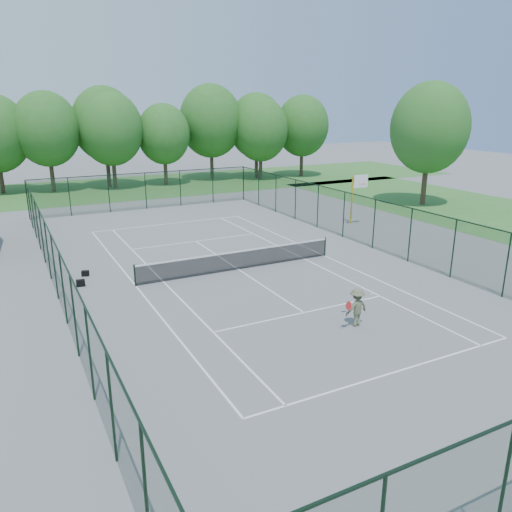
% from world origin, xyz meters
% --- Properties ---
extents(ground, '(140.00, 140.00, 0.00)m').
position_xyz_m(ground, '(0.00, 0.00, 0.00)').
color(ground, slate).
rests_on(ground, ground).
extents(grass_far, '(80.00, 16.00, 0.01)m').
position_xyz_m(grass_far, '(0.00, 30.00, 0.01)').
color(grass_far, '#3D7931').
rests_on(grass_far, ground).
extents(grass_side, '(14.00, 40.00, 0.01)m').
position_xyz_m(grass_side, '(24.00, 4.00, 0.01)').
color(grass_side, '#3D7931').
rests_on(grass_side, ground).
extents(court_lines, '(11.05, 23.85, 0.01)m').
position_xyz_m(court_lines, '(0.00, 0.00, 0.00)').
color(court_lines, white).
rests_on(court_lines, ground).
extents(tennis_net, '(11.08, 0.08, 1.10)m').
position_xyz_m(tennis_net, '(0.00, 0.00, 0.58)').
color(tennis_net, black).
rests_on(tennis_net, ground).
extents(fence_enclosure, '(18.05, 36.05, 3.02)m').
position_xyz_m(fence_enclosure, '(0.00, 0.00, 1.56)').
color(fence_enclosure, '#193A1F').
rests_on(fence_enclosure, ground).
extents(tree_line_far, '(39.40, 6.40, 9.70)m').
position_xyz_m(tree_line_far, '(0.00, 30.00, 5.99)').
color(tree_line_far, '#493628').
rests_on(tree_line_far, ground).
extents(basketball_goal, '(1.20, 1.43, 3.65)m').
position_xyz_m(basketball_goal, '(11.93, 5.48, 2.57)').
color(basketball_goal, gold).
rests_on(basketball_goal, ground).
extents(tree_side, '(6.49, 6.49, 10.28)m').
position_xyz_m(tree_side, '(21.96, 8.90, 6.48)').
color(tree_side, '#493628').
rests_on(tree_side, ground).
extents(sports_bag_a, '(0.43, 0.29, 0.33)m').
position_xyz_m(sports_bag_a, '(-7.84, 1.21, 0.16)').
color(sports_bag_a, black).
rests_on(sports_bag_a, ground).
extents(sports_bag_b, '(0.41, 0.33, 0.28)m').
position_xyz_m(sports_bag_b, '(-7.39, 2.66, 0.14)').
color(sports_bag_b, black).
rests_on(sports_bag_b, ground).
extents(tennis_player, '(1.96, 0.80, 1.55)m').
position_xyz_m(tennis_player, '(1.13, -8.41, 0.78)').
color(tennis_player, '#5D6245').
rests_on(tennis_player, ground).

